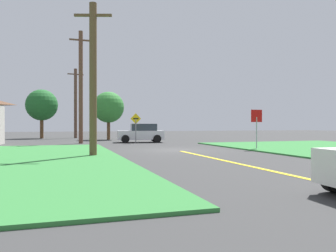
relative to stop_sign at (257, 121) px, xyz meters
The scene contains 10 objects.
ground_plane 5.31m from the stop_sign, 166.14° to the left, with size 120.00×120.00×0.00m, color #363636.
lane_stripe_center 8.54m from the stop_sign, 125.63° to the right, with size 0.20×14.00×0.01m, color yellow.
stop_sign is the anchor object (origin of this frame).
car_approaching_junction 11.59m from the stop_sign, 114.72° to the left, with size 4.15×2.39×1.62m.
utility_pole_near 10.36m from the stop_sign, behind, with size 1.76×0.64×7.36m.
utility_pole_mid 14.56m from the stop_sign, 134.21° to the left, with size 1.80×0.34×9.17m.
utility_pole_far 24.31m from the stop_sign, 114.08° to the left, with size 1.80×0.38×7.99m.
direction_sign 10.77m from the stop_sign, 121.28° to the left, with size 0.90×0.15×2.49m.
oak_tree_left 26.27m from the stop_sign, 121.15° to the left, with size 3.51×3.51×5.52m.
pine_tree_center 18.28m from the stop_sign, 111.91° to the left, with size 3.20×3.20×4.94m.
Camera 1 is at (-6.62, -19.32, 1.53)m, focal length 36.08 mm.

